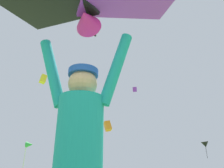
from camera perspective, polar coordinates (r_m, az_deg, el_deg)
name	(u,v)px	position (r m, az deg, el deg)	size (l,w,h in m)	color
kite_flyer_person	(78,158)	(1.54, -9.18, -19.50)	(0.81, 0.35, 1.92)	#424751
distant_kite_black_overhead_distant	(205,145)	(33.73, 24.18, -14.89)	(1.19, 1.16, 2.38)	black
distant_kite_white_low_left	(84,73)	(18.69, -7.58, 3.12)	(0.57, 0.59, 0.26)	white
distant_kite_orange_far_center	(108,126)	(19.56, -1.19, -11.44)	(0.88, 0.83, 1.05)	orange
distant_kite_yellow_high_left	(43,79)	(27.36, -18.35, 1.30)	(1.01, 1.08, 1.19)	yellow
distant_kite_purple_low_right	(135,89)	(31.52, 6.26, -1.48)	(0.63, 0.82, 0.89)	purple
marker_flag	(29,148)	(9.69, -21.89, -15.94)	(0.30, 0.24, 1.93)	silver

